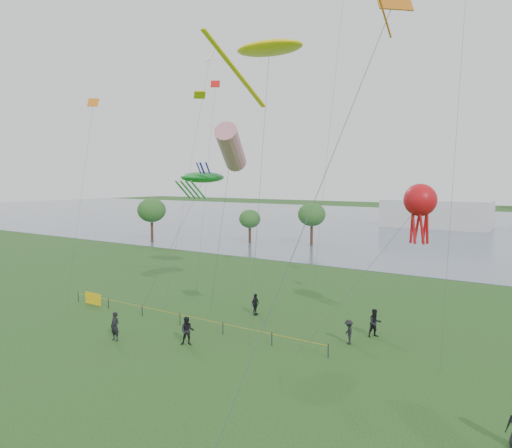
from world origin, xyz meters
The scene contains 16 objects.
ground_plane centered at (0.00, 0.00, 0.00)m, with size 400.00×400.00×0.00m, color #183D13.
lake centered at (0.00, 100.00, 0.02)m, with size 400.00×120.00×0.08m, color slate.
pavilion_left centered at (-12.00, 95.00, 3.00)m, with size 22.00×8.00×6.00m, color silver.
trees centered at (-33.32, 49.78, 4.95)m, with size 28.65×15.78×7.36m.
fence centered at (-14.28, 12.03, 0.55)m, with size 24.07×0.07×1.05m.
spectator_a centered at (-4.71, 9.04, 0.92)m, with size 0.89×0.69×1.83m, color black.
spectator_b centered at (3.78, 15.07, 0.80)m, with size 1.03×0.59×1.60m, color black.
spectator_c centered at (-5.12, 17.32, 0.85)m, with size 0.99×0.41×1.69m, color black.
spectator_f centered at (-9.22, 6.96, 0.95)m, with size 0.70×0.46×1.91m, color black.
spectator_g centered at (4.64, 17.45, 0.95)m, with size 0.93×0.72×1.91m, color black.
kite_stingray centered at (-4.32, 17.94, 20.37)m, with size 5.62×10.19×20.86m.
kite_windsock centered at (-7.30, 17.12, 13.09)m, with size 4.20×5.03×14.97m.
kite_creature centered at (-10.56, 17.51, 10.75)m, with size 4.43×6.56×11.23m.
kite_octopus centered at (6.97, 18.96, 9.20)m, with size 6.16×7.98×10.36m.
kite_delta centered at (9.26, 5.64, 17.12)m, with size 3.25×11.08×18.70m.
small_kites centered at (-0.50, 19.49, 22.59)m, with size 39.52×12.17×13.78m.
Camera 1 is at (16.69, -14.21, 10.71)m, focal length 35.00 mm.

